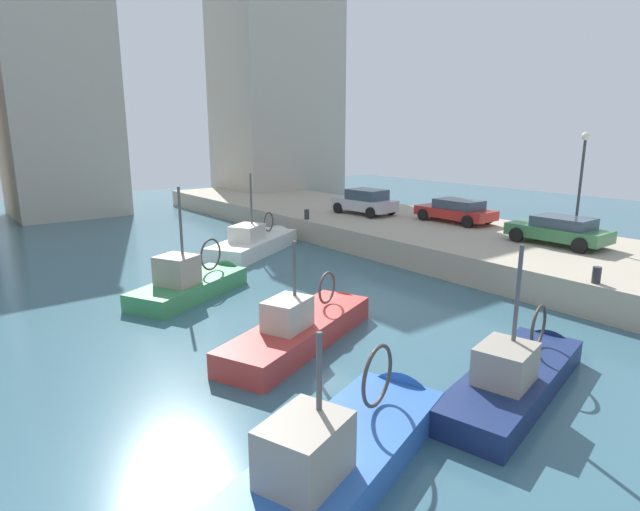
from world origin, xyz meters
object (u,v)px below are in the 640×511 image
Objects in this scene: parked_car_red at (456,210)px; mooring_bollard_mid at (307,214)px; fishing_boat_blue at (344,463)px; fishing_boat_red at (305,337)px; fishing_boat_navy at (518,384)px; parked_car_green at (559,230)px; quay_streetlamp at (582,169)px; parked_car_silver at (365,202)px; mooring_bollard_south at (597,275)px; fishing_boat_green at (196,290)px; fishing_boat_white at (257,249)px.

parked_car_red reaches higher than mooring_bollard_mid.
parked_car_red is (17.63, 11.26, 1.73)m from fishing_boat_blue.
fishing_boat_navy is (2.27, -5.65, 0.02)m from fishing_boat_red.
parked_car_green is 0.87× the size of quay_streetlamp.
parked_car_silver is 3.90m from mooring_bollard_mid.
fishing_boat_navy reaches higher than fishing_boat_red.
mooring_bollard_south is 7.33m from quay_streetlamp.
fishing_boat_green is 11.94m from fishing_boat_blue.
fishing_boat_white reaches higher than fishing_boat_navy.
fishing_boat_navy is 16.88m from parked_car_red.
fishing_boat_red is (-5.05, -10.97, -0.01)m from fishing_boat_white.
mooring_bollard_south is (-5.79, -10.22, -0.38)m from parked_car_red.
quay_streetlamp is at bearing -81.10° from parked_car_silver.
fishing_boat_blue reaches higher than mooring_bollard_mid.
fishing_boat_green is 10.83× the size of mooring_bollard_mid.
parked_car_red is at bearing 43.18° from fishing_boat_navy.
parked_car_silver is (10.27, 16.59, 1.83)m from fishing_boat_navy.
mooring_bollard_mid is (-4.72, 12.17, -0.38)m from parked_car_green.
fishing_boat_navy is 12.41m from parked_car_green.
fishing_boat_red is 1.45× the size of quay_streetlamp.
parked_car_red is at bearing 88.77° from quay_streetlamp.
fishing_boat_red is 15.04m from quay_streetlamp.
fishing_boat_green is 14.06m from parked_car_silver.
quay_streetlamp is at bearing -91.23° from parked_car_red.
fishing_boat_blue is 17.34m from parked_car_green.
fishing_boat_blue is 13.00× the size of mooring_bollard_mid.
mooring_bollard_mid is at bearing 29.97° from fishing_boat_green.
fishing_boat_white is 1.59× the size of parked_car_red.
fishing_boat_blue is at bearing -174.98° from mooring_bollard_south.
fishing_boat_white is at bearing -169.95° from mooring_bollard_mid.
fishing_boat_navy is at bearing -155.43° from parked_car_green.
fishing_boat_navy is 13.75m from quay_streetlamp.
quay_streetlamp is (14.97, -7.02, 4.30)m from fishing_boat_green.
parked_car_silver is at bearing -10.11° from mooring_bollard_mid.
fishing_boat_green is at bearing -140.09° from fishing_boat_white.
fishing_boat_white is 18.31m from fishing_boat_blue.
parked_car_silver is (13.14, 4.69, 1.80)m from fishing_boat_green.
fishing_boat_navy is at bearing -76.47° from fishing_boat_green.
fishing_boat_navy is 6.72m from mooring_bollard_south.
quay_streetlamp reaches higher than fishing_boat_navy.
mooring_bollard_south is (8.73, -4.37, 1.37)m from fishing_boat_red.
parked_car_green is 7.65× the size of mooring_bollard_south.
fishing_boat_navy is at bearing -68.11° from fishing_boat_red.
parked_car_silver is (7.49, -0.03, 1.84)m from fishing_boat_white.
parked_car_green is at bearing -2.30° from fishing_boat_red.
parked_car_red is 1.09× the size of parked_car_silver.
parked_car_silver is at bearing 98.90° from quay_streetlamp.
parked_car_silver is at bearing -0.22° from fishing_boat_white.
fishing_boat_navy is 12.24m from fishing_boat_green.
fishing_boat_blue is 22.72m from parked_car_silver.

